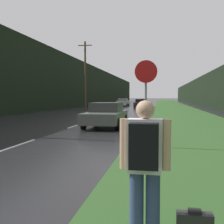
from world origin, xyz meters
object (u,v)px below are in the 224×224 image
at_px(car_passing_far, 141,103).
at_px(car_oncoming, 123,102).
at_px(hitchhiker_with_backpack, 145,163).
at_px(car_passing_near, 106,115).
at_px(stop_sign, 146,93).

bearing_deg(car_passing_far, car_oncoming, -62.52).
xyz_separation_m(hitchhiker_with_backpack, car_passing_far, (-2.84, 39.18, -0.28)).
distance_m(hitchhiker_with_backpack, car_oncoming, 46.72).
xyz_separation_m(hitchhiker_with_backpack, car_passing_near, (-2.84, 12.16, -0.26)).
relative_size(car_passing_near, car_passing_far, 0.99).
distance_m(car_passing_near, car_passing_far, 27.03).
bearing_deg(car_passing_near, stop_sign, 112.76).
xyz_separation_m(car_passing_near, car_passing_far, (-0.00, 27.03, -0.01)).
distance_m(hitchhiker_with_backpack, car_passing_near, 12.49).
relative_size(stop_sign, hitchhiker_with_backpack, 1.75).
distance_m(stop_sign, car_oncoming, 40.58).
relative_size(stop_sign, car_passing_far, 0.61).
bearing_deg(car_oncoming, hitchhiker_with_backpack, -81.98).
relative_size(hitchhiker_with_backpack, car_passing_far, 0.35).
distance_m(hitchhiker_with_backpack, car_passing_far, 39.29).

